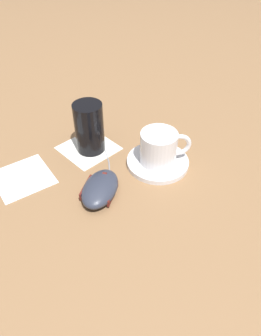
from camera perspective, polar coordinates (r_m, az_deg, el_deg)
ground_plane at (r=0.73m, az=-4.94°, el=0.06°), size 3.00×3.00×0.00m
saucer at (r=0.74m, az=4.75°, el=1.05°), size 0.14×0.14×0.01m
coffee_cup at (r=0.71m, az=5.10°, el=3.58°), size 0.11×0.08×0.07m
computer_mouse at (r=0.66m, az=-5.32°, el=-3.57°), size 0.12×0.13×0.03m
mouse_cable at (r=0.81m, az=-4.82°, el=5.05°), size 0.03×0.27×0.00m
napkin_under_glass at (r=0.79m, az=-7.33°, el=3.47°), size 0.16×0.16×0.00m
drinking_glass at (r=0.75m, az=-7.20°, el=7.01°), size 0.07×0.07×0.12m
napkin_spare at (r=0.74m, az=-18.21°, el=-1.56°), size 0.14×0.14×0.00m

